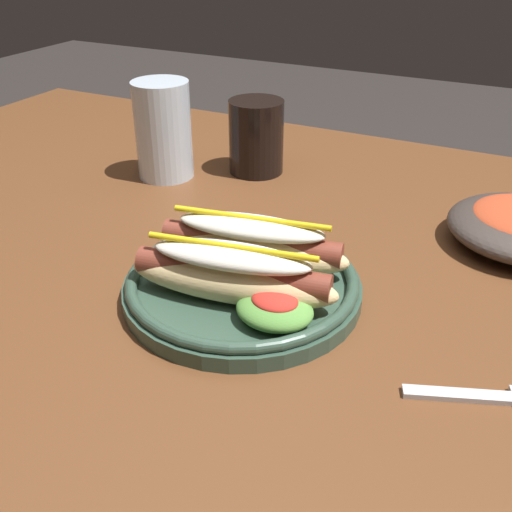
% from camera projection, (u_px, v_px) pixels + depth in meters
% --- Properties ---
extents(dining_table, '(1.43, 0.87, 0.74)m').
position_uv_depth(dining_table, '(269.00, 317.00, 0.72)').
color(dining_table, brown).
rests_on(dining_table, ground_plane).
extents(hot_dog_plate, '(0.24, 0.24, 0.08)m').
position_uv_depth(hot_dog_plate, '(243.00, 274.00, 0.58)').
color(hot_dog_plate, '#334C3D').
rests_on(hot_dog_plate, dining_table).
extents(fork, '(0.12, 0.06, 0.00)m').
position_uv_depth(fork, '(494.00, 398.00, 0.47)').
color(fork, silver).
rests_on(fork, dining_table).
extents(soda_cup, '(0.08, 0.08, 0.10)m').
position_uv_depth(soda_cup, '(256.00, 137.00, 0.85)').
color(soda_cup, black).
rests_on(soda_cup, dining_table).
extents(water_cup, '(0.08, 0.08, 0.14)m').
position_uv_depth(water_cup, '(163.00, 130.00, 0.83)').
color(water_cup, silver).
rests_on(water_cup, dining_table).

